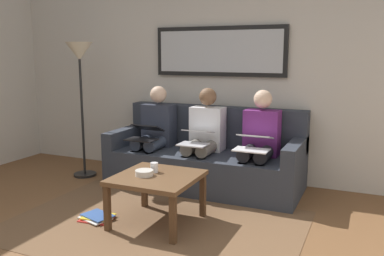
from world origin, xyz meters
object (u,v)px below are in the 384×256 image
(laptop_black, at_px, (145,133))
(magazine_stack, at_px, (97,217))
(person_middle, at_px, (204,135))
(standing_lamp, at_px, (80,66))
(coffee_table, at_px, (157,182))
(laptop_white, at_px, (253,142))
(laptop_silver, at_px, (196,137))
(person_left, at_px, (259,140))
(framed_mirror, at_px, (219,51))
(cup, at_px, (154,167))
(bowl, at_px, (144,173))
(person_right, at_px, (155,131))
(couch, at_px, (206,159))

(laptop_black, relative_size, magazine_stack, 1.12)
(person_middle, bearing_deg, standing_lamp, 7.31)
(coffee_table, height_order, magazine_stack, coffee_table)
(coffee_table, height_order, laptop_white, laptop_white)
(laptop_silver, bearing_deg, laptop_white, 179.92)
(person_left, bearing_deg, magazine_stack, 47.91)
(person_left, bearing_deg, coffee_table, 61.15)
(person_left, relative_size, person_middle, 1.00)
(standing_lamp, bearing_deg, framed_mirror, -157.06)
(cup, bearing_deg, magazine_stack, 27.03)
(cup, relative_size, standing_lamp, 0.05)
(coffee_table, distance_m, standing_lamp, 2.07)
(cup, distance_m, laptop_silver, 0.84)
(magazine_stack, relative_size, standing_lamp, 0.20)
(bowl, bearing_deg, laptop_black, -60.41)
(coffee_table, xyz_separation_m, person_right, (0.65, -1.15, 0.22))
(couch, xyz_separation_m, magazine_stack, (0.54, 1.38, -0.29))
(couch, bearing_deg, person_right, 6.13)
(cup, relative_size, bowl, 0.56)
(framed_mirror, height_order, laptop_black, framed_mirror)
(laptop_black, distance_m, magazine_stack, 1.24)
(couch, bearing_deg, laptop_white, 154.07)
(person_left, relative_size, laptop_silver, 3.07)
(magazine_stack, bearing_deg, coffee_table, -163.55)
(couch, height_order, laptop_white, couch)
(couch, xyz_separation_m, framed_mirror, (0.00, -0.39, 1.24))
(magazine_stack, bearing_deg, person_left, -132.09)
(laptop_white, xyz_separation_m, magazine_stack, (1.18, 1.07, -0.60))
(person_left, distance_m, laptop_silver, 0.68)
(laptop_white, bearing_deg, laptop_silver, -0.08)
(framed_mirror, xyz_separation_m, person_middle, (0.00, 0.46, -0.94))
(framed_mirror, relative_size, person_middle, 1.44)
(laptop_black, relative_size, standing_lamp, 0.23)
(framed_mirror, xyz_separation_m, person_left, (-0.64, 0.46, -0.94))
(couch, relative_size, framed_mirror, 1.34)
(cup, bearing_deg, bowl, 77.55)
(person_middle, bearing_deg, coffee_table, 90.36)
(coffee_table, height_order, bowl, bowl)
(person_left, height_order, standing_lamp, standing_lamp)
(couch, xyz_separation_m, person_left, (-0.64, 0.07, 0.30))
(person_middle, relative_size, laptop_silver, 3.07)
(coffee_table, bearing_deg, cup, -50.06)
(cup, distance_m, person_right, 1.22)
(framed_mirror, bearing_deg, couch, 90.00)
(coffee_table, bearing_deg, person_left, -118.85)
(bowl, distance_m, laptop_black, 1.12)
(person_middle, xyz_separation_m, standing_lamp, (1.55, 0.20, 0.76))
(person_right, bearing_deg, magazine_stack, 94.15)
(person_left, bearing_deg, person_right, 0.00)
(couch, height_order, laptop_black, couch)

